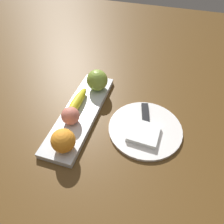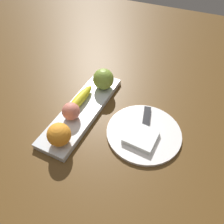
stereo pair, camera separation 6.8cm
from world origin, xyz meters
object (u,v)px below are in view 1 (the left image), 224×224
(peach, at_px, (70,116))
(knife, at_px, (145,116))
(banana, at_px, (76,102))
(folded_napkin, at_px, (144,133))
(dinner_plate, at_px, (145,129))
(apple, at_px, (97,80))
(orange_near_apple, at_px, (63,141))
(fruit_tray, at_px, (81,113))

(peach, height_order, knife, peach)
(banana, relative_size, folded_napkin, 1.65)
(dinner_plate, bearing_deg, apple, -121.40)
(dinner_plate, bearing_deg, orange_near_apple, -54.16)
(folded_napkin, bearing_deg, knife, -173.59)
(folded_napkin, relative_size, knife, 0.53)
(fruit_tray, bearing_deg, knife, 101.46)
(fruit_tray, xyz_separation_m, peach, (0.06, -0.01, 0.04))
(banana, height_order, dinner_plate, banana)
(apple, height_order, banana, apple)
(orange_near_apple, height_order, dinner_plate, orange_near_apple)
(dinner_plate, height_order, folded_napkin, folded_napkin)
(apple, relative_size, folded_napkin, 0.85)
(peach, xyz_separation_m, dinner_plate, (-0.06, 0.24, -0.05))
(knife, bearing_deg, folded_napkin, -7.40)
(fruit_tray, distance_m, dinner_plate, 0.24)
(dinner_plate, relative_size, folded_napkin, 2.57)
(fruit_tray, relative_size, banana, 2.61)
(orange_near_apple, height_order, knife, orange_near_apple)
(orange_near_apple, bearing_deg, peach, -165.92)
(orange_near_apple, height_order, folded_napkin, orange_near_apple)
(banana, xyz_separation_m, peach, (0.08, 0.02, 0.01))
(fruit_tray, distance_m, banana, 0.04)
(peach, bearing_deg, apple, 172.72)
(fruit_tray, xyz_separation_m, folded_napkin, (0.03, 0.24, 0.01))
(dinner_plate, xyz_separation_m, knife, (-0.05, -0.01, 0.01))
(dinner_plate, bearing_deg, fruit_tray, -90.00)
(apple, bearing_deg, fruit_tray, -7.01)
(banana, height_order, orange_near_apple, orange_near_apple)
(dinner_plate, bearing_deg, banana, -94.24)
(banana, distance_m, peach, 0.08)
(peach, relative_size, dinner_plate, 0.24)
(orange_near_apple, relative_size, peach, 1.20)
(apple, relative_size, dinner_plate, 0.33)
(peach, bearing_deg, knife, 113.69)
(peach, xyz_separation_m, folded_napkin, (-0.03, 0.24, -0.03))
(fruit_tray, bearing_deg, peach, -7.90)
(fruit_tray, bearing_deg, folded_napkin, 82.50)
(orange_near_apple, relative_size, dinner_plate, 0.29)
(apple, height_order, orange_near_apple, apple)
(orange_near_apple, relative_size, folded_napkin, 0.75)
(fruit_tray, xyz_separation_m, dinner_plate, (0.00, 0.24, -0.01))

